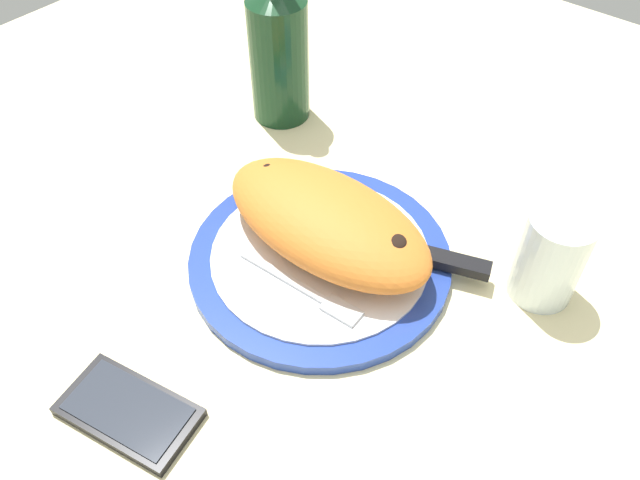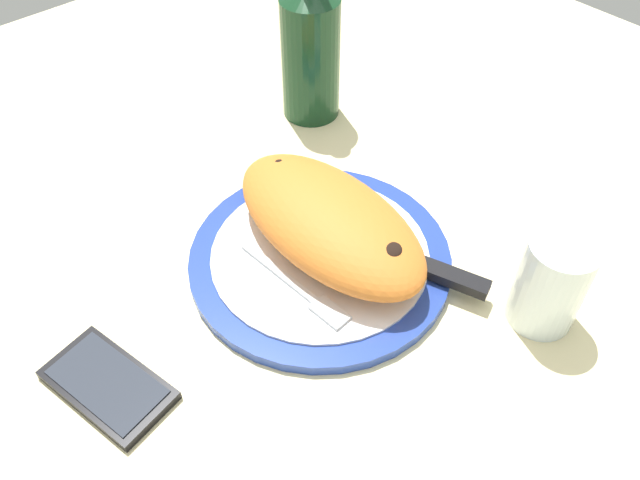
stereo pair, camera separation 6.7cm
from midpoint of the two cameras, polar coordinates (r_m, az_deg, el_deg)
The scene contains 8 objects.
ground_plane at distance 70.60cm, azimuth 2.71°, elevation -2.98°, with size 150.00×150.00×3.00cm, color beige.
plate at distance 68.89cm, azimuth 2.77°, elevation -1.77°, with size 28.59×28.59×1.60cm.
calzone at distance 67.13cm, azimuth 3.67°, elevation 1.55°, with size 26.04×13.74×6.31cm.
fork at distance 64.58cm, azimuth 1.31°, elevation -4.73°, with size 15.11×2.45×0.40cm.
knife at distance 67.70cm, azimuth 11.93°, elevation -2.50°, with size 20.66×9.07×1.20cm.
smartphone at distance 62.03cm, azimuth -15.69°, elevation -12.68°, with size 13.49×8.99×1.16cm.
water_glass at distance 66.49cm, azimuth 22.75°, elevation -4.14°, with size 6.74×6.74×10.44cm.
wine_bottle at distance 85.31cm, azimuth 1.47°, elevation 16.89°, with size 7.81×7.81×25.05cm.
Camera 2 is at (34.06, -30.58, 52.36)cm, focal length 35.38 mm.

